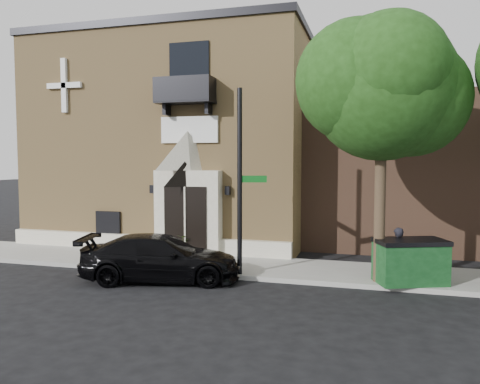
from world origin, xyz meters
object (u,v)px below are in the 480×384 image
Objects in this scene: black_sedan at (161,258)px; dumpster at (410,261)px; pedestrian_near at (397,254)px; street_sign at (240,181)px; fire_hydrant at (417,272)px.

dumpster reaches higher than black_sedan.
pedestrian_near is at bearing -92.38° from black_sedan.
street_sign is at bearing -82.41° from black_sedan.
fire_hydrant is 0.87m from pedestrian_near.
pedestrian_near is (-0.51, 0.60, 0.37)m from fire_hydrant.
street_sign reaches higher than pedestrian_near.
pedestrian_near reaches higher than fire_hydrant.
street_sign is 5.23m from pedestrian_near.
street_sign reaches higher than fire_hydrant.
dumpster is at bearing 119.41° from fire_hydrant.
black_sedan is 3.10× the size of pedestrian_near.
dumpster is (-0.16, 0.29, 0.23)m from fire_hydrant.
black_sedan is 3.42m from street_sign.
pedestrian_near reaches higher than black_sedan.
street_sign reaches higher than dumpster.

